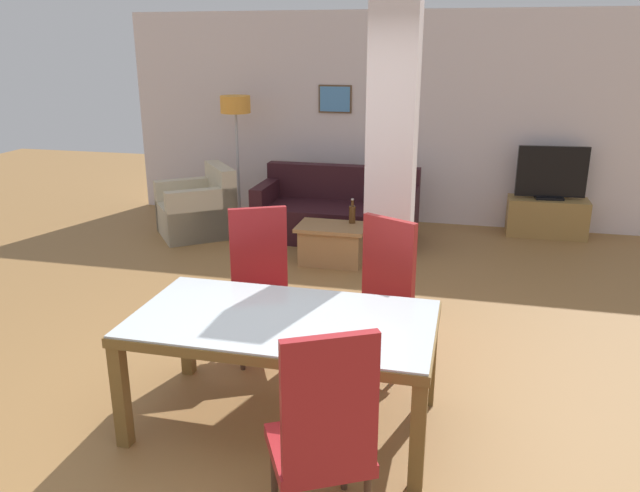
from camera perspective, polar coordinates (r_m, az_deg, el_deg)
ground_plane at (r=4.12m, az=-3.22°, el=-15.77°), size 18.00×18.00×0.00m
back_wall at (r=8.34m, az=6.61°, el=11.42°), size 7.20×0.09×2.70m
divider_pillar at (r=5.12m, az=6.54°, el=7.30°), size 0.38×0.37×2.70m
dining_table at (r=3.82m, az=-3.38°, el=-8.34°), size 1.82×0.98×0.73m
dining_chair_far_right at (r=4.50m, az=5.38°, el=-4.47°), size 0.62×0.62×1.12m
dining_chair_near_right at (r=3.01m, az=0.33°, el=-16.71°), size 0.62×0.62×1.12m
dining_chair_far_left at (r=4.76m, az=-5.40°, el=-3.21°), size 0.62×0.62×1.12m
sofa at (r=7.67m, az=1.59°, el=2.89°), size 1.93×0.88×0.85m
armchair at (r=7.94m, az=-10.99°, el=3.13°), size 1.17×1.17×0.85m
coffee_table at (r=6.77m, az=1.09°, el=0.21°), size 0.74×0.50×0.43m
bottle at (r=6.79m, az=2.97°, el=2.97°), size 0.07×0.07×0.27m
tv_stand at (r=8.26m, az=20.01°, el=2.49°), size 0.95×0.40×0.47m
tv_screen at (r=8.14m, az=20.42°, el=6.23°), size 0.83×0.23×0.65m
floor_lamp at (r=8.30m, az=-7.70°, el=11.75°), size 0.39×0.39×1.66m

